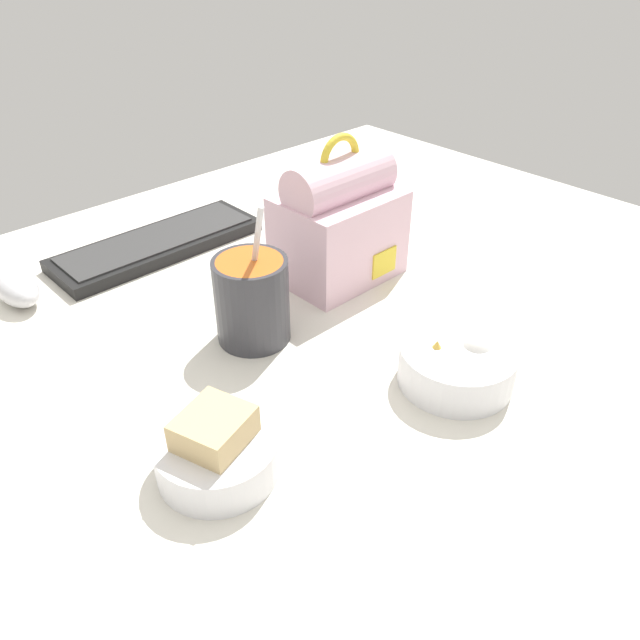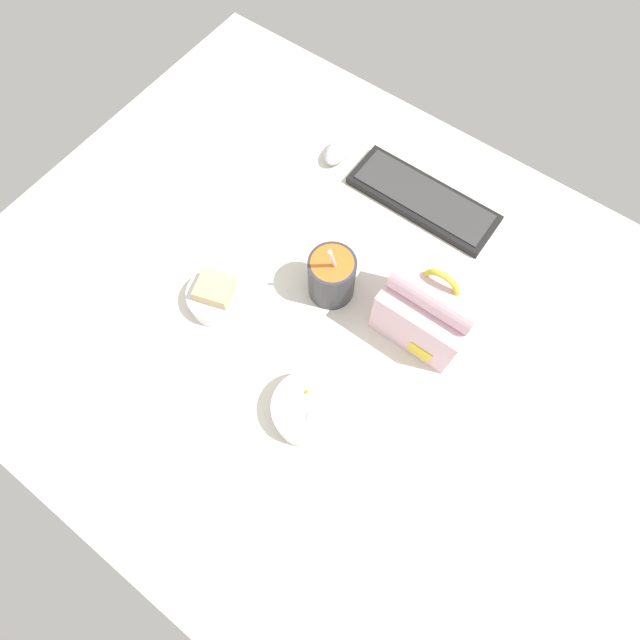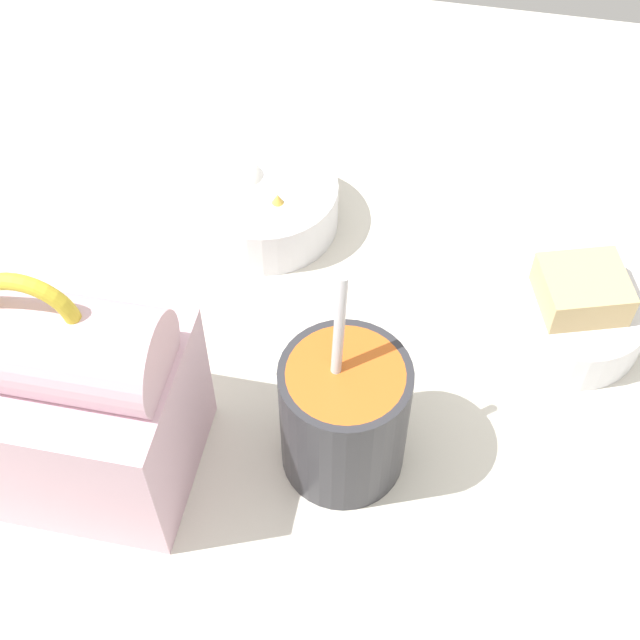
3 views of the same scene
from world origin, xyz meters
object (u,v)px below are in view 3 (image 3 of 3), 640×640
object	(u,v)px
bento_bowl_sandwich	(574,312)
lunch_bag	(64,398)
soup_cup	(344,415)
bento_bowl_snacks	(266,204)

from	to	relation	value
bento_bowl_sandwich	lunch_bag	bearing A→B (deg)	28.63
lunch_bag	soup_cup	distance (cm)	18.77
soup_cup	bento_bowl_snacks	size ratio (longest dim) A/B	1.39
soup_cup	bento_bowl_sandwich	distance (cm)	21.87
soup_cup	bento_bowl_snacks	world-z (taller)	soup_cup
lunch_bag	bento_bowl_sandwich	size ratio (longest dim) A/B	1.77
bento_bowl_snacks	soup_cup	bearing A→B (deg)	116.41
lunch_bag	soup_cup	xyz separation A→B (cm)	(-18.20, -3.85, -2.47)
bento_bowl_snacks	lunch_bag	bearing A→B (deg)	74.22
bento_bowl_sandwich	bento_bowl_snacks	distance (cm)	27.73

